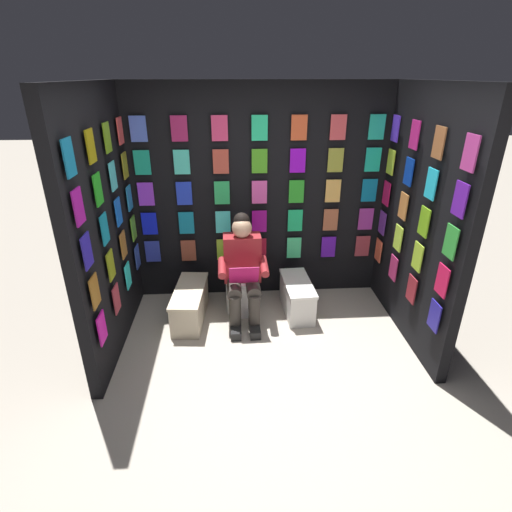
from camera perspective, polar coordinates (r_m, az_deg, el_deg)
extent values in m
plane|color=#B2A899|center=(3.63, 2.45, -18.79)|extent=(30.00, 30.00, 0.00)
cube|color=black|center=(4.61, 0.41, 8.62)|extent=(2.98, 0.10, 2.45)
cube|color=#2A38AC|center=(4.83, -14.58, 0.64)|extent=(0.17, 0.01, 0.26)
cube|color=brown|center=(4.77, -9.64, 0.78)|extent=(0.17, 0.01, 0.26)
cube|color=#9ECC2A|center=(4.74, -4.60, 0.92)|extent=(0.17, 0.01, 0.26)
cube|color=maroon|center=(4.75, 0.46, 1.05)|extent=(0.17, 0.01, 0.26)
cube|color=#3AC97C|center=(4.79, 5.46, 1.17)|extent=(0.17, 0.01, 0.26)
cube|color=#510EB0|center=(4.87, 10.33, 1.28)|extent=(0.17, 0.01, 0.26)
cube|color=#92313E|center=(4.99, 15.01, 1.38)|extent=(0.17, 0.01, 0.26)
cube|color=#0E1AE8|center=(4.70, -15.02, 4.49)|extent=(0.17, 0.01, 0.26)
cube|color=#0D7CA3|center=(4.64, -9.94, 4.69)|extent=(0.17, 0.01, 0.26)
cube|color=#46DFDB|center=(4.61, -4.74, 4.86)|extent=(0.17, 0.01, 0.26)
cube|color=#930981|center=(4.62, 0.47, 4.99)|extent=(0.17, 0.01, 0.26)
cube|color=#14B365|center=(4.67, 5.63, 5.07)|extent=(0.17, 0.01, 0.26)
cube|color=#A45638|center=(4.75, 10.64, 5.12)|extent=(0.17, 0.01, 0.26)
cube|color=#932D8C|center=(4.87, 15.45, 5.12)|extent=(0.17, 0.01, 0.26)
cube|color=purple|center=(4.60, -15.49, 8.53)|extent=(0.17, 0.01, 0.26)
cube|color=#1C35CE|center=(4.53, -10.25, 8.80)|extent=(0.17, 0.01, 0.26)
cube|color=green|center=(4.51, -4.90, 9.00)|extent=(0.17, 0.01, 0.26)
cube|color=#E34BA8|center=(4.52, 0.49, 9.12)|extent=(0.17, 0.01, 0.26)
cube|color=#239622|center=(4.56, 5.81, 9.17)|extent=(0.17, 0.01, 0.26)
cube|color=#E6AA50|center=(4.65, 10.97, 9.14)|extent=(0.17, 0.01, 0.26)
cube|color=#0C6E9C|center=(4.77, 15.91, 9.04)|extent=(0.17, 0.01, 0.26)
cube|color=#16997F|center=(4.52, -15.99, 12.74)|extent=(0.17, 0.01, 0.26)
cube|color=#43CDBA|center=(4.45, -10.59, 13.08)|extent=(0.17, 0.01, 0.26)
cube|color=#B44133|center=(4.43, -5.06, 13.32)|extent=(0.17, 0.01, 0.26)
cube|color=#439C1D|center=(4.44, 0.51, 13.44)|extent=(0.17, 0.01, 0.26)
cube|color=#8A0ACF|center=(4.48, 6.00, 13.43)|extent=(0.17, 0.01, 0.26)
cube|color=olive|center=(4.57, 11.33, 13.31)|extent=(0.17, 0.01, 0.26)
cube|color=#17AC96|center=(4.69, 16.41, 13.10)|extent=(0.17, 0.01, 0.26)
cube|color=#4766D4|center=(4.47, -16.53, 17.06)|extent=(0.17, 0.01, 0.26)
cube|color=#9C1C53|center=(4.40, -10.95, 17.49)|extent=(0.17, 0.01, 0.26)
cube|color=#D73467|center=(4.37, -5.23, 17.77)|extent=(0.17, 0.01, 0.26)
cube|color=#21CC85|center=(4.38, 0.52, 17.88)|extent=(0.17, 0.01, 0.26)
cube|color=#D95029|center=(4.43, 6.21, 17.82)|extent=(0.17, 0.01, 0.26)
cube|color=#D1454B|center=(4.52, 11.70, 17.61)|extent=(0.17, 0.01, 0.26)
cube|color=#1FB292|center=(4.64, 16.94, 17.27)|extent=(0.17, 0.01, 0.26)
cube|color=black|center=(4.14, 22.52, 4.80)|extent=(0.10, 1.75, 2.45)
cube|color=#E75C3E|center=(4.92, 17.13, 0.78)|extent=(0.01, 0.17, 0.26)
cube|color=#AE2A60|center=(4.53, 19.08, -1.62)|extent=(0.01, 0.17, 0.26)
cube|color=maroon|center=(4.15, 21.39, -4.46)|extent=(0.01, 0.17, 0.26)
cube|color=#241D92|center=(3.79, 24.18, -7.85)|extent=(0.01, 0.17, 0.26)
cube|color=#5C2B8D|center=(4.80, 17.64, 4.56)|extent=(0.01, 0.17, 0.26)
cube|color=#BFED42|center=(4.39, 19.69, 2.43)|extent=(0.01, 0.17, 0.26)
cube|color=#A5D133|center=(4.00, 22.14, -0.12)|extent=(0.01, 0.17, 0.26)
cube|color=#D21747|center=(3.63, 25.11, -3.21)|extent=(0.01, 0.17, 0.26)
cube|color=#C4134E|center=(4.70, 18.18, 8.52)|extent=(0.01, 0.17, 0.26)
cube|color=#CF823E|center=(4.28, 20.34, 6.72)|extent=(0.01, 0.17, 0.26)
cube|color=#71B31C|center=(3.88, 22.95, 4.52)|extent=(0.01, 0.17, 0.26)
cube|color=green|center=(3.50, 26.12, 1.82)|extent=(0.01, 0.17, 0.26)
cube|color=#B0CC2F|center=(4.62, 18.75, 12.63)|extent=(0.01, 0.17, 0.26)
cube|color=#0D34A9|center=(4.20, 21.04, 11.20)|extent=(0.01, 0.17, 0.26)
cube|color=#23C2E6|center=(3.79, 23.81, 9.43)|extent=(0.01, 0.17, 0.26)
cube|color=#5B1BA2|center=(3.39, 27.20, 7.21)|extent=(0.01, 0.17, 0.26)
cube|color=#542CDE|center=(4.57, 19.35, 16.86)|extent=(0.01, 0.17, 0.26)
cube|color=#BF1E77|center=(4.14, 21.78, 15.83)|extent=(0.01, 0.17, 0.26)
cube|color=#995C33|center=(3.73, 24.73, 14.54)|extent=(0.01, 0.17, 0.26)
cube|color=#AE3584|center=(3.32, 28.36, 12.87)|extent=(0.01, 0.17, 0.26)
cube|color=black|center=(3.90, -21.00, 3.93)|extent=(0.10, 1.75, 2.45)
cube|color=#C91099|center=(3.55, -21.20, -9.60)|extent=(0.01, 0.17, 0.26)
cube|color=#A53442|center=(3.93, -19.36, -5.80)|extent=(0.01, 0.17, 0.26)
cube|color=#30F2EB|center=(4.33, -17.86, -2.68)|extent=(0.01, 0.17, 0.26)
cube|color=#3552B8|center=(4.74, -16.62, -0.09)|extent=(0.01, 0.17, 0.26)
cube|color=#915B1D|center=(3.38, -22.09, -4.71)|extent=(0.01, 0.17, 0.26)
cube|color=olive|center=(3.78, -20.08, -1.25)|extent=(0.01, 0.17, 0.26)
cube|color=#9D6428|center=(4.19, -18.46, 1.54)|extent=(0.01, 0.17, 0.26)
cube|color=#5BA72C|center=(4.61, -17.14, 3.82)|extent=(0.01, 0.17, 0.26)
cube|color=#271E9D|center=(3.23, -23.05, 0.65)|extent=(0.01, 0.17, 0.26)
cube|color=teal|center=(3.65, -20.86, 3.64)|extent=(0.01, 0.17, 0.26)
cube|color=blue|center=(4.07, -19.11, 6.02)|extent=(0.01, 0.17, 0.26)
cube|color=#2286C8|center=(4.51, -17.68, 7.93)|extent=(0.01, 0.17, 0.26)
cube|color=#951589|center=(3.12, -24.09, 6.46)|extent=(0.01, 0.17, 0.26)
cube|color=#219A1E|center=(3.55, -21.70, 8.86)|extent=(0.01, 0.17, 0.26)
cube|color=#49CAD6|center=(3.98, -19.80, 10.72)|extent=(0.01, 0.17, 0.26)
cube|color=olive|center=(4.43, -18.26, 12.21)|extent=(0.01, 0.17, 0.26)
cube|color=#126B97|center=(3.04, -25.23, 12.63)|extent=(0.01, 0.17, 0.26)
cube|color=#91800E|center=(3.48, -22.60, 14.32)|extent=(0.01, 0.17, 0.26)
cube|color=#659519|center=(3.92, -20.54, 15.61)|extent=(0.01, 0.17, 0.26)
cube|color=#E34542|center=(4.37, -18.88, 16.62)|extent=(0.01, 0.17, 0.26)
cylinder|color=white|center=(4.57, -1.91, -5.58)|extent=(0.38, 0.38, 0.40)
cylinder|color=white|center=(4.47, -1.95, -3.23)|extent=(0.41, 0.41, 0.02)
cube|color=white|center=(4.62, -2.15, 0.11)|extent=(0.38, 0.19, 0.36)
cylinder|color=white|center=(4.54, -2.09, -0.35)|extent=(0.39, 0.08, 0.39)
cube|color=maroon|center=(4.32, -1.99, -0.22)|extent=(0.40, 0.23, 0.52)
sphere|color=tan|center=(4.15, -2.04, 4.05)|extent=(0.21, 0.21, 0.21)
sphere|color=black|center=(4.16, -2.07, 5.07)|extent=(0.17, 0.17, 0.17)
cylinder|color=#38332D|center=(4.26, -0.45, -4.30)|extent=(0.16, 0.40, 0.15)
cylinder|color=#38332D|center=(4.25, -3.15, -4.40)|extent=(0.16, 0.40, 0.15)
cylinder|color=#38332D|center=(4.22, -0.26, -8.18)|extent=(0.12, 0.12, 0.42)
cylinder|color=#38332D|center=(4.21, -3.00, -8.29)|extent=(0.12, 0.12, 0.42)
cube|color=black|center=(4.26, -0.19, -10.50)|extent=(0.12, 0.26, 0.09)
cube|color=black|center=(4.25, -2.92, -10.62)|extent=(0.12, 0.26, 0.09)
cylinder|color=maroon|center=(4.18, 1.15, -1.47)|extent=(0.09, 0.31, 0.13)
cylinder|color=maroon|center=(4.16, -4.88, -1.69)|extent=(0.09, 0.31, 0.13)
cube|color=#B11454|center=(4.03, -1.73, -2.78)|extent=(0.30, 0.13, 0.23)
cube|color=white|center=(4.57, 5.88, -6.01)|extent=(0.32, 0.69, 0.36)
cube|color=white|center=(4.48, 5.99, -3.88)|extent=(0.33, 0.72, 0.03)
cube|color=beige|center=(4.49, -9.40, -6.97)|extent=(0.36, 0.81, 0.34)
cube|color=beige|center=(4.39, -9.57, -4.90)|extent=(0.38, 0.84, 0.03)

